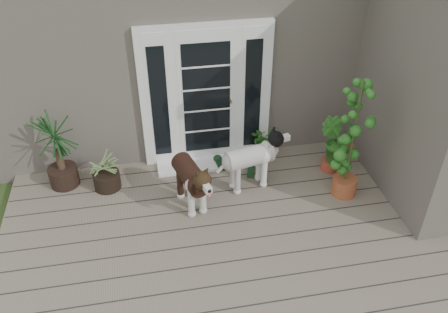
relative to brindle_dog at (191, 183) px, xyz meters
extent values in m
cube|color=#6B5B4C|center=(0.60, -1.11, -0.44)|extent=(6.20, 4.60, 0.12)
cube|color=#665E54|center=(0.60, 3.14, 1.05)|extent=(7.40, 4.00, 3.10)
cube|color=white|center=(0.40, 1.09, 0.69)|extent=(1.90, 0.14, 2.15)
cube|color=white|center=(0.40, 0.89, -0.36)|extent=(1.60, 0.40, 0.05)
imported|color=#1E5F1B|center=(1.22, 0.88, -0.14)|extent=(0.52, 0.52, 0.48)
imported|color=#1F5618|center=(2.16, 0.43, -0.06)|extent=(0.59, 0.59, 0.64)
imported|color=#174D16|center=(2.78, 0.89, -0.07)|extent=(0.41, 0.41, 0.63)
camera|label=1|loc=(-0.47, -4.88, 3.88)|focal=37.59mm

